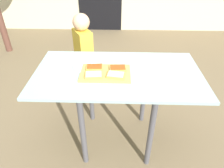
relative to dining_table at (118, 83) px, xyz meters
The scene contains 9 objects.
ground_plane 0.67m from the dining_table, ahead, with size 16.00×16.00×0.00m, color brown.
dining_table is the anchor object (origin of this frame).
cutting_board 0.15m from the dining_table, 163.37° to the right, with size 0.39×0.26×0.01m, color gold.
pizza_slice_far_right 0.13m from the dining_table, 97.05° to the left, with size 0.14×0.10×0.02m.
pizza_slice_near_left 0.24m from the dining_table, 155.25° to the right, with size 0.14×0.10×0.02m.
pizza_slice_far_left 0.23m from the dining_table, behind, with size 0.14×0.10×0.02m.
pizza_slice_near_right 0.15m from the dining_table, 100.11° to the right, with size 0.14×0.11×0.02m.
plate_white_left 0.29m from the dining_table, 162.80° to the left, with size 0.22×0.22×0.01m, color white.
child_left 0.75m from the dining_table, 120.17° to the left, with size 0.24×0.28×1.04m.
Camera 1 is at (-0.00, -1.39, 1.62)m, focal length 33.04 mm.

